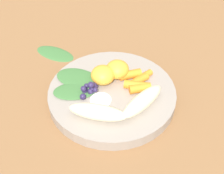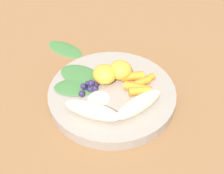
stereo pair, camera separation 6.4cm
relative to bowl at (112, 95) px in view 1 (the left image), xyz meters
The scene contains 16 objects.
ground_plane 0.01m from the bowl, ahead, with size 2.40×2.40×0.00m, color brown.
bowl is the anchor object (origin of this frame).
banana_peeled_left 0.08m from the bowl, 106.33° to the left, with size 0.12×0.03×0.03m, color beige.
banana_peeled_right 0.09m from the bowl, 34.61° to the left, with size 0.12×0.03×0.03m, color beige.
orange_segment_near 0.05m from the bowl, 85.89° to the right, with size 0.05×0.05×0.04m, color #F4A833.
orange_segment_far 0.06m from the bowl, 139.77° to the right, with size 0.05×0.05×0.04m, color #F4A833.
carrot_front 0.06m from the bowl, 141.33° to the left, with size 0.02×0.02×0.05m, color orange.
carrot_mid_left 0.06m from the bowl, 150.71° to the left, with size 0.02×0.02×0.06m, color orange.
carrot_mid_right 0.07m from the bowl, 166.47° to the left, with size 0.02×0.02×0.05m, color orange.
carrot_rear 0.08m from the bowl, behind, with size 0.01×0.01×0.05m, color orange.
carrot_small 0.06m from the bowl, behind, with size 0.02×0.02×0.05m, color orange.
blueberry_pile 0.05m from the bowl, 29.33° to the right, with size 0.05×0.04×0.03m.
coconut_shred_patch 0.04m from the bowl, 17.14° to the left, with size 0.04×0.04×0.00m, color white.
kale_leaf_left 0.09m from the bowl, 60.91° to the right, with size 0.10×0.06×0.01m, color #3D7038.
kale_leaf_right 0.08m from the bowl, 32.45° to the right, with size 0.09×0.05×0.01m, color #3D7038.
kale_leaf_stray 0.22m from the bowl, 83.12° to the right, with size 0.11×0.05×0.01m, color #3D7038.
Camera 1 is at (0.27, 0.38, 0.48)m, focal length 48.69 mm.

